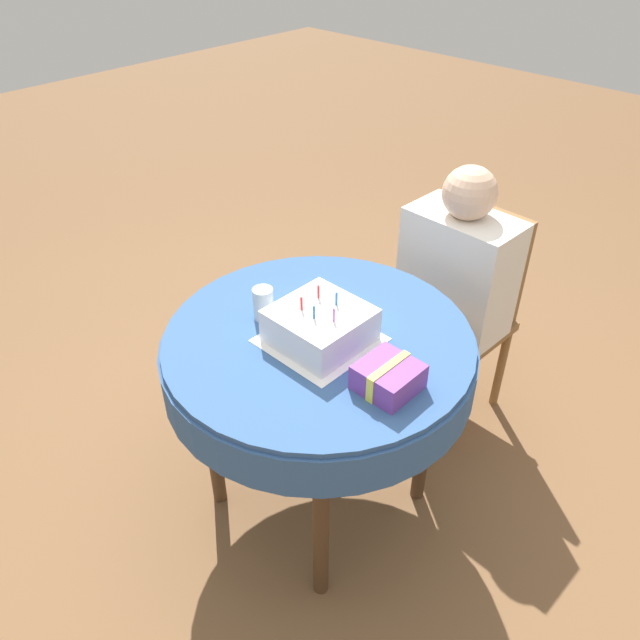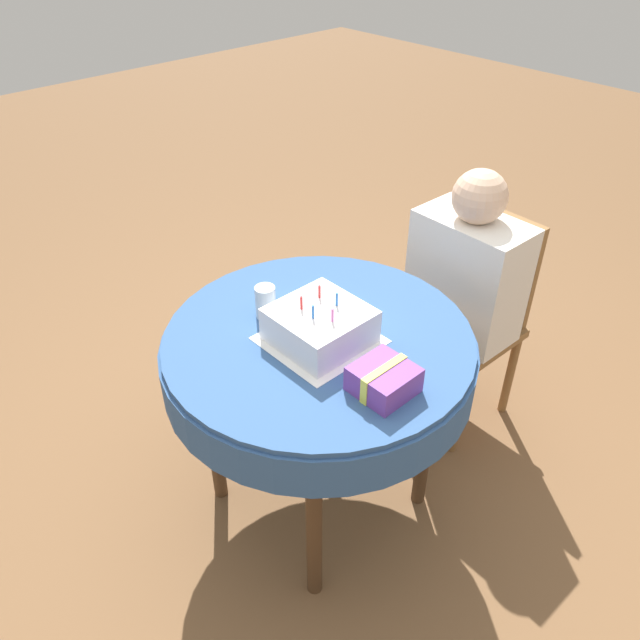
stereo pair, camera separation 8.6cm
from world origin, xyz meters
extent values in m
plane|color=brown|center=(0.00, 0.00, 0.00)|extent=(12.00, 12.00, 0.00)
cylinder|color=#335689|center=(0.00, 0.00, 0.76)|extent=(0.96, 0.96, 0.02)
cylinder|color=#335689|center=(0.00, 0.00, 0.68)|extent=(0.98, 0.98, 0.14)
cylinder|color=#4C331E|center=(-0.26, -0.26, 0.38)|extent=(0.05, 0.05, 0.75)
cylinder|color=#4C331E|center=(0.26, -0.26, 0.38)|extent=(0.05, 0.05, 0.75)
cylinder|color=#4C331E|center=(-0.26, 0.26, 0.38)|extent=(0.05, 0.05, 0.75)
cylinder|color=#4C331E|center=(0.26, 0.26, 0.38)|extent=(0.05, 0.05, 0.75)
cube|color=brown|center=(0.03, 0.74, 0.43)|extent=(0.41, 0.41, 0.04)
cube|color=brown|center=(0.03, 0.93, 0.67)|extent=(0.36, 0.04, 0.45)
cylinder|color=brown|center=(-0.15, 0.57, 0.20)|extent=(0.04, 0.04, 0.41)
cylinder|color=brown|center=(0.20, 0.56, 0.20)|extent=(0.04, 0.04, 0.41)
cylinder|color=brown|center=(-0.14, 0.92, 0.20)|extent=(0.04, 0.04, 0.41)
cylinder|color=brown|center=(0.21, 0.91, 0.20)|extent=(0.04, 0.04, 0.41)
cylinder|color=#DBB293|center=(-0.08, 0.58, 0.22)|extent=(0.09, 0.09, 0.44)
cylinder|color=#DBB293|center=(0.13, 0.57, 0.22)|extent=(0.09, 0.09, 0.44)
cube|color=silver|center=(0.03, 0.74, 0.68)|extent=(0.42, 0.24, 0.48)
sphere|color=#DBB293|center=(0.03, 0.74, 1.01)|extent=(0.20, 0.20, 0.20)
cube|color=white|center=(0.02, -0.01, 0.78)|extent=(0.31, 0.31, 0.00)
cube|color=white|center=(0.02, -0.01, 0.83)|extent=(0.26, 0.26, 0.11)
cylinder|color=#D166B2|center=(0.08, -0.02, 0.91)|extent=(0.01, 0.01, 0.04)
cylinder|color=blue|center=(0.03, 0.04, 0.91)|extent=(0.01, 0.01, 0.04)
cylinder|color=red|center=(-0.03, 0.03, 0.91)|extent=(0.01, 0.01, 0.04)
cylinder|color=red|center=(-0.02, -0.05, 0.91)|extent=(0.01, 0.01, 0.04)
cylinder|color=blue|center=(0.03, -0.05, 0.91)|extent=(0.01, 0.01, 0.04)
cylinder|color=silver|center=(-0.19, -0.05, 0.83)|extent=(0.07, 0.07, 0.11)
cube|color=#753D99|center=(0.30, -0.04, 0.81)|extent=(0.16, 0.16, 0.08)
cube|color=#EAE54C|center=(0.30, -0.04, 0.81)|extent=(0.02, 0.16, 0.08)
camera|label=1|loc=(1.06, -1.09, 1.95)|focal=35.00mm
camera|label=2|loc=(1.12, -1.03, 1.95)|focal=35.00mm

